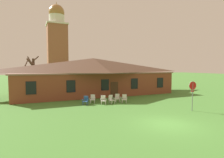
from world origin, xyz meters
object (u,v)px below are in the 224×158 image
lawn_chair_middle (111,99)px  lawn_chair_right_end (118,98)px  stop_sign (193,90)px  lawn_chair_left_end (103,100)px  lawn_chair_by_porch (86,100)px  lawn_chair_near_door (93,99)px  lawn_chair_far_side (124,98)px

lawn_chair_middle → lawn_chair_right_end: size_ratio=1.00×
stop_sign → lawn_chair_left_end: bearing=136.0°
lawn_chair_left_end → lawn_chair_right_end: size_ratio=1.00×
lawn_chair_by_porch → lawn_chair_middle: same height
lawn_chair_near_door → lawn_chair_left_end: bearing=-53.3°
lawn_chair_left_end → lawn_chair_far_side: size_ratio=1.00×
lawn_chair_right_end → lawn_chair_far_side: (0.55, -0.69, 0.00)m
stop_sign → lawn_chair_middle: size_ratio=2.92×
stop_sign → lawn_chair_middle: bearing=131.3°
lawn_chair_by_porch → lawn_chair_left_end: (1.90, -0.42, 0.00)m
lawn_chair_far_side → lawn_chair_right_end: bearing=128.7°
lawn_chair_by_porch → lawn_chair_near_door: same height
lawn_chair_near_door → lawn_chair_right_end: size_ratio=1.00×
stop_sign → lawn_chair_near_door: size_ratio=2.92×
lawn_chair_near_door → lawn_chair_by_porch: bearing=-144.3°
stop_sign → lawn_chair_left_end: 9.23m
lawn_chair_near_door → lawn_chair_left_end: same height
lawn_chair_by_porch → lawn_chair_far_side: bearing=-8.1°
lawn_chair_right_end → lawn_chair_near_door: bearing=166.6°
lawn_chair_middle → lawn_chair_far_side: same height
lawn_chair_near_door → lawn_chair_left_end: 1.46m
lawn_chair_right_end → lawn_chair_middle: bearing=-154.5°
lawn_chair_left_end → lawn_chair_right_end: 2.04m
lawn_chair_left_end → lawn_chair_middle: same height
lawn_chair_near_door → lawn_chair_right_end: (2.85, -0.68, 0.00)m
lawn_chair_far_side → stop_sign: bearing=-56.8°
lawn_chair_near_door → lawn_chair_far_side: 3.67m
stop_sign → lawn_chair_middle: (-5.57, 6.34, -1.49)m
stop_sign → lawn_chair_right_end: bearing=123.8°
stop_sign → lawn_chair_near_door: 10.65m
lawn_chair_by_porch → lawn_chair_middle: size_ratio=1.00×
lawn_chair_by_porch → lawn_chair_near_door: (1.03, 0.74, 0.00)m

